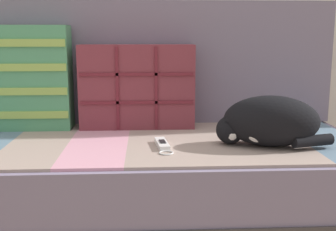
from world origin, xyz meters
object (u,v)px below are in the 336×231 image
throw_pillow_quilted (137,86)px  throw_pillow_striped (24,78)px  couch (129,185)px  game_remote_near (162,145)px  sleeping_cat (267,123)px

throw_pillow_quilted → throw_pillow_striped: throw_pillow_striped is taller
couch → throw_pillow_striped: throw_pillow_striped is taller
throw_pillow_quilted → game_remote_near: size_ratio=2.48×
sleeping_cat → throw_pillow_striped: bearing=159.7°
throw_pillow_quilted → sleeping_cat: bearing=-36.6°
throw_pillow_quilted → sleeping_cat: throw_pillow_quilted is taller
couch → throw_pillow_striped: (-0.43, 0.19, 0.41)m
throw_pillow_quilted → sleeping_cat: 0.58m
sleeping_cat → game_remote_near: bearing=179.0°
game_remote_near → sleeping_cat: bearing=-1.0°
couch → throw_pillow_quilted: (0.03, 0.19, 0.37)m
game_remote_near → throw_pillow_quilted: bearing=105.3°
throw_pillow_quilted → game_remote_near: bearing=-74.7°
sleeping_cat → game_remote_near: size_ratio=2.06×
throw_pillow_quilted → sleeping_cat: size_ratio=1.21×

